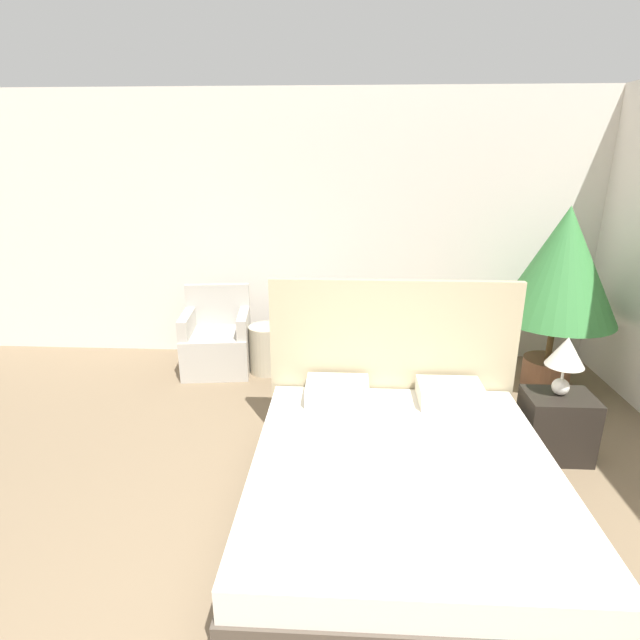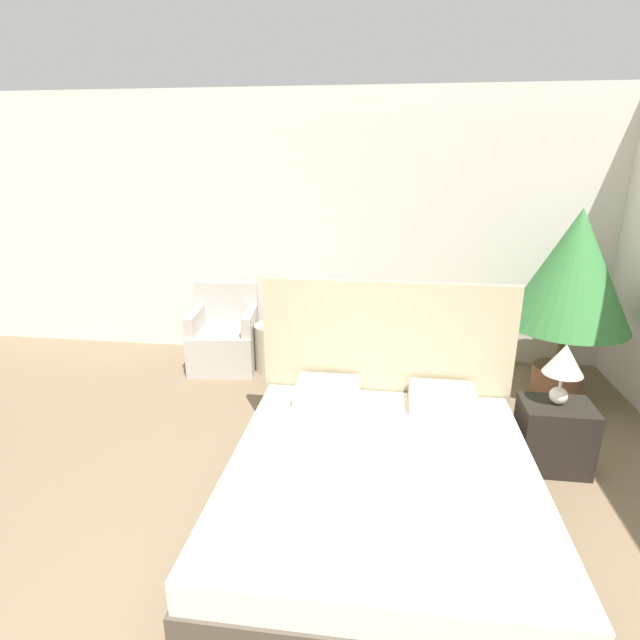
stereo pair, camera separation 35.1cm
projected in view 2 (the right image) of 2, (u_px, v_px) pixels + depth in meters
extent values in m
cube|color=silver|center=(342.00, 230.00, 5.48)|extent=(10.00, 0.06, 2.90)
cube|color=#4C4238|center=(380.00, 510.00, 3.11)|extent=(1.89, 2.04, 0.27)
cube|color=silver|center=(381.00, 479.00, 3.03)|extent=(1.85, 2.00, 0.19)
cube|color=tan|center=(385.00, 364.00, 3.92)|extent=(1.93, 0.06, 1.34)
cube|color=silver|center=(328.00, 391.00, 3.79)|extent=(0.48, 0.36, 0.14)
cube|color=silver|center=(442.00, 398.00, 3.68)|extent=(0.48, 0.36, 0.14)
cube|color=#B7B2A8|center=(224.00, 349.00, 5.46)|extent=(0.76, 0.71, 0.43)
cube|color=#B7B2A8|center=(227.00, 302.00, 5.59)|extent=(0.69, 0.14, 0.46)
cube|color=#B7B2A8|center=(195.00, 321.00, 5.36)|extent=(0.17, 0.58, 0.21)
cube|color=#B7B2A8|center=(250.00, 321.00, 5.35)|extent=(0.17, 0.58, 0.21)
cube|color=#B7B2A8|center=(321.00, 354.00, 5.32)|extent=(0.70, 0.64, 0.43)
cube|color=#B7B2A8|center=(325.00, 306.00, 5.45)|extent=(0.69, 0.07, 0.46)
cube|color=#B7B2A8|center=(294.00, 324.00, 5.25)|extent=(0.11, 0.57, 0.21)
cube|color=#B7B2A8|center=(350.00, 326.00, 5.18)|extent=(0.11, 0.57, 0.21)
cylinder|color=brown|center=(556.00, 379.00, 4.89)|extent=(0.46, 0.46, 0.28)
cylinder|color=brown|center=(561.00, 346.00, 4.78)|extent=(0.06, 0.06, 0.42)
cone|color=#387F3D|center=(574.00, 269.00, 4.54)|extent=(1.11, 1.11, 1.09)
cube|color=black|center=(554.00, 436.00, 3.70)|extent=(0.50, 0.38, 0.51)
sphere|color=white|center=(558.00, 395.00, 3.62)|extent=(0.13, 0.13, 0.13)
cylinder|color=white|center=(561.00, 381.00, 3.58)|extent=(0.02, 0.02, 0.11)
cone|color=beige|center=(565.00, 359.00, 3.53)|extent=(0.28, 0.28, 0.22)
cylinder|color=#B7AD93|center=(272.00, 347.00, 5.39)|extent=(0.38, 0.38, 0.51)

